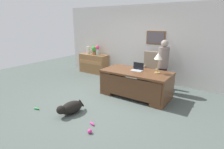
{
  "coord_description": "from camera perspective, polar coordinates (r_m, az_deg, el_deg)",
  "views": [
    {
      "loc": [
        2.74,
        -3.52,
        2.1
      ],
      "look_at": [
        0.15,
        0.3,
        0.75
      ],
      "focal_mm": 28.73,
      "sensor_mm": 36.0,
      "label": 1
    }
  ],
  "objects": [
    {
      "name": "ground_plane",
      "position": [
        4.93,
        -3.48,
        -8.93
      ],
      "size": [
        12.0,
        12.0,
        0.0
      ],
      "primitive_type": "plane",
      "color": "#4C5651"
    },
    {
      "name": "back_wall",
      "position": [
        6.74,
        10.09,
        9.7
      ],
      "size": [
        7.0,
        0.16,
        2.7
      ],
      "color": "silver",
      "rests_on": "ground_plane"
    },
    {
      "name": "desk",
      "position": [
        5.23,
        7.49,
        -2.6
      ],
      "size": [
        1.94,
        0.99,
        0.76
      ],
      "color": "brown",
      "rests_on": "ground_plane"
    },
    {
      "name": "credenza",
      "position": [
        7.72,
        -5.8,
        3.49
      ],
      "size": [
        1.27,
        0.5,
        0.79
      ],
      "color": "olive",
      "rests_on": "ground_plane"
    },
    {
      "name": "armchair",
      "position": [
        6.06,
        12.15,
        0.76
      ],
      "size": [
        0.6,
        0.59,
        1.17
      ],
      "color": "gray",
      "rests_on": "ground_plane"
    },
    {
      "name": "person_standing",
      "position": [
        5.64,
        15.87,
        2.63
      ],
      "size": [
        0.32,
        0.32,
        1.61
      ],
      "color": "#262323",
      "rests_on": "ground_plane"
    },
    {
      "name": "dog_lying",
      "position": [
        4.42,
        -13.12,
        -10.28
      ],
      "size": [
        0.4,
        0.73,
        0.3
      ],
      "color": "black",
      "rests_on": "ground_plane"
    },
    {
      "name": "laptop",
      "position": [
        5.22,
        8.1,
        1.88
      ],
      "size": [
        0.32,
        0.22,
        0.22
      ],
      "color": "#B2B5BA",
      "rests_on": "desk"
    },
    {
      "name": "desk_lamp",
      "position": [
        4.96,
        14.49,
        5.35
      ],
      "size": [
        0.22,
        0.22,
        0.57
      ],
      "color": "#9E8447",
      "rests_on": "desk"
    },
    {
      "name": "vase_with_flowers",
      "position": [
        7.48,
        -4.66,
        7.92
      ],
      "size": [
        0.17,
        0.17,
        0.39
      ],
      "color": "#AFC6C6",
      "rests_on": "credenza"
    },
    {
      "name": "vase_empty",
      "position": [
        7.81,
        -7.57,
        7.7
      ],
      "size": [
        0.14,
        0.14,
        0.31
      ],
      "primitive_type": "cylinder",
      "color": "silver",
      "rests_on": "credenza"
    },
    {
      "name": "potted_plant",
      "position": [
        7.58,
        -5.6,
        7.82
      ],
      "size": [
        0.24,
        0.24,
        0.36
      ],
      "color": "brown",
      "rests_on": "credenza"
    },
    {
      "name": "dog_toy_ball",
      "position": [
        3.71,
        -7.09,
        -17.5
      ],
      "size": [
        0.09,
        0.09,
        0.09
      ],
      "primitive_type": "sphere",
      "color": "#D8338C",
      "rests_on": "ground_plane"
    },
    {
      "name": "dog_toy_bone",
      "position": [
        3.97,
        -6.33,
        -15.3
      ],
      "size": [
        0.15,
        0.09,
        0.05
      ],
      "primitive_type": "ellipsoid",
      "rotation": [
        0.0,
        0.0,
        5.96
      ],
      "color": "#D8338C",
      "rests_on": "ground_plane"
    },
    {
      "name": "dog_toy_plush",
      "position": [
        4.93,
        -22.87,
        -9.94
      ],
      "size": [
        0.18,
        0.08,
        0.05
      ],
      "primitive_type": "ellipsoid",
      "rotation": [
        0.0,
        0.0,
        3.34
      ],
      "color": "green",
      "rests_on": "ground_plane"
    }
  ]
}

